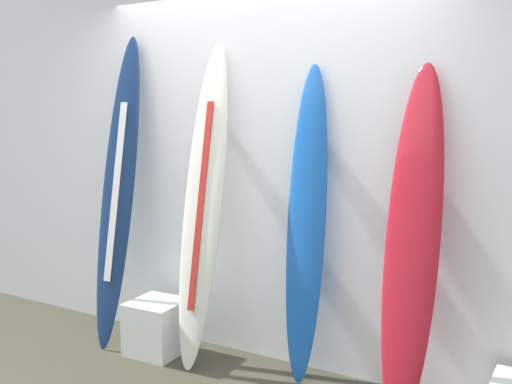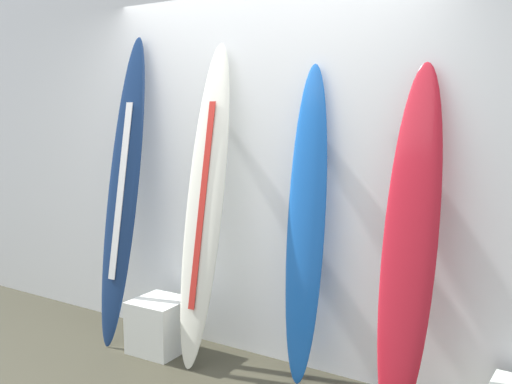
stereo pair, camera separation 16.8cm
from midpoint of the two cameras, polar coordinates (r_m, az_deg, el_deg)
The scene contains 6 objects.
wall_back at distance 4.00m, azimuth 2.58°, elevation 3.48°, with size 7.20×0.20×2.80m, color white.
surfboard_navy at distance 4.36m, azimuth -11.87°, elevation 0.12°, with size 0.30×0.49×2.26m.
surfboard_ivory at distance 3.89m, azimuth -3.86°, elevation -1.50°, with size 0.30×0.47×2.17m.
surfboard_cobalt at distance 3.64m, azimuth 6.25°, elevation -3.33°, with size 0.27×0.28×2.00m.
surfboard_crimson at distance 3.28m, azimuth 16.28°, elevation -5.24°, with size 0.32×0.50×1.99m.
display_block_left at distance 4.31m, azimuth -8.30°, elevation -12.84°, with size 0.37×0.37×0.38m.
Camera 2 is at (2.07, -2.11, 1.71)m, focal length 40.69 mm.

